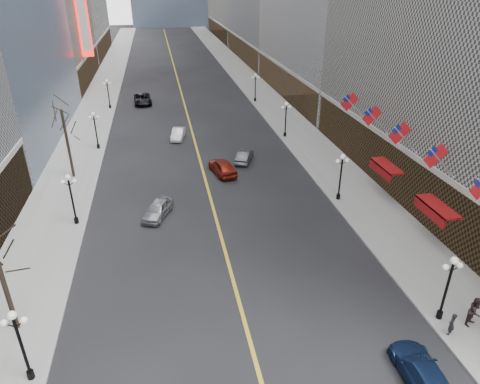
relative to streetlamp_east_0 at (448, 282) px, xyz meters
name	(u,v)px	position (x,y,z in m)	size (l,w,h in m)	color
sidewalk_east	(262,95)	(2.20, 56.00, -2.83)	(6.00, 230.00, 0.15)	gray
sidewalk_west	(99,103)	(-25.80, 56.00, -2.83)	(6.00, 230.00, 0.15)	gray
lane_line	(179,86)	(-11.80, 66.00, -2.89)	(0.25, 200.00, 0.02)	gold
streetlamp_east_0	(448,282)	(0.00, 0.00, 0.00)	(1.26, 0.44, 4.52)	black
streetlamp_east_1	(341,172)	(0.00, 16.00, 0.00)	(1.26, 0.44, 4.52)	black
streetlamp_east_2	(286,116)	(0.00, 34.00, 0.00)	(1.26, 0.44, 4.52)	black
streetlamp_east_3	(255,85)	(0.00, 52.00, 0.00)	(1.26, 0.44, 4.52)	black
streetlamp_west_0	(20,339)	(-23.60, 0.00, 0.00)	(1.26, 0.44, 4.52)	black
streetlamp_west_1	(71,194)	(-23.60, 16.00, 0.00)	(1.26, 0.44, 4.52)	black
streetlamp_west_2	(95,127)	(-23.60, 34.00, 0.00)	(1.26, 0.44, 4.52)	black
streetlamp_west_3	(108,91)	(-23.60, 52.00, 0.00)	(1.26, 0.44, 4.52)	black
flag_2	(437,158)	(3.51, 8.00, 4.39)	(2.87, 0.12, 2.87)	#B2B2B7
flag_3	(401,135)	(3.51, 13.00, 4.39)	(2.87, 0.12, 2.87)	#B2B2B7
flag_4	(373,117)	(3.51, 18.00, 4.39)	(2.87, 0.12, 2.87)	#B2B2B7
flag_5	(351,103)	(3.51, 23.00, 4.39)	(2.87, 0.12, 2.87)	#B2B2B7
awning_b	(435,208)	(4.30, 8.00, 0.18)	(1.40, 4.00, 0.93)	maroon
awning_c	(385,167)	(4.30, 16.00, 0.18)	(1.40, 4.00, 0.93)	maroon
theatre_marquee	(83,21)	(-27.68, 66.00, 9.10)	(2.00, 0.55, 12.00)	red
tree_west_far	(63,120)	(-25.30, 26.00, 3.34)	(3.60, 3.60, 7.92)	#2D231C
car_nb_near	(158,209)	(-16.75, 16.11, -2.19)	(1.67, 4.16, 1.42)	#9B9DA2
car_nb_mid	(178,134)	(-13.80, 36.06, -2.23)	(1.42, 4.07, 1.34)	silver
car_nb_far	(143,99)	(-18.51, 54.23, -2.09)	(2.68, 5.81, 1.61)	black
car_sb_near	(423,373)	(-3.65, -4.00, -2.19)	(2.00, 4.92, 1.43)	#132349
car_sb_mid	(222,167)	(-9.80, 24.08, -2.10)	(1.90, 4.72, 1.61)	maroon
car_sb_far	(244,156)	(-6.86, 26.93, -2.24)	(1.41, 4.03, 1.33)	#484C4F
ped_ne_corner	(452,324)	(-0.20, -1.31, -2.00)	(0.55, 0.40, 1.51)	black
ped_east_walk	(475,312)	(1.62, -0.85, -1.77)	(0.95, 0.52, 1.96)	black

